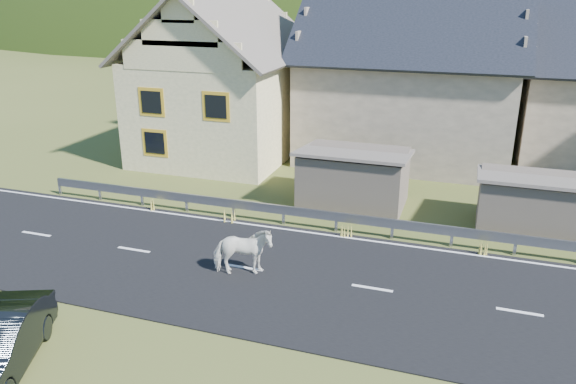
% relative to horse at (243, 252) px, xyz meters
% --- Properties ---
extents(ground, '(160.00, 160.00, 0.00)m').
position_rel_horse_xyz_m(ground, '(3.89, 0.39, -0.80)').
color(ground, '#374319').
rests_on(ground, ground).
extents(road, '(60.00, 7.00, 0.04)m').
position_rel_horse_xyz_m(road, '(3.89, 0.39, -0.78)').
color(road, black).
rests_on(road, ground).
extents(lane_markings, '(60.00, 6.60, 0.01)m').
position_rel_horse_xyz_m(lane_markings, '(3.89, 0.39, -0.75)').
color(lane_markings, silver).
rests_on(lane_markings, road).
extents(guardrail, '(28.10, 0.09, 0.75)m').
position_rel_horse_xyz_m(guardrail, '(3.89, 4.08, -0.23)').
color(guardrail, '#93969B').
rests_on(guardrail, ground).
extents(shed_left, '(4.30, 3.30, 2.40)m').
position_rel_horse_xyz_m(shed_left, '(1.89, 6.89, 0.30)').
color(shed_left, '#695C50').
rests_on(shed_left, ground).
extents(shed_right, '(3.80, 2.90, 2.20)m').
position_rel_horse_xyz_m(shed_right, '(8.39, 6.39, 0.20)').
color(shed_right, '#695C50').
rests_on(shed_right, ground).
extents(house_cream, '(7.80, 9.80, 8.30)m').
position_rel_horse_xyz_m(house_cream, '(-6.12, 12.39, 3.56)').
color(house_cream, '#FCEBAE').
rests_on(house_cream, ground).
extents(house_stone_a, '(10.80, 9.80, 8.90)m').
position_rel_horse_xyz_m(house_stone_a, '(2.89, 15.39, 3.84)').
color(house_stone_a, tan).
rests_on(house_stone_a, ground).
extents(mountain, '(440.00, 280.00, 260.00)m').
position_rel_horse_xyz_m(mountain, '(8.89, 180.39, -20.80)').
color(mountain, '#223C0F').
rests_on(mountain, ground).
extents(horse, '(1.41, 1.96, 1.51)m').
position_rel_horse_xyz_m(horse, '(0.00, 0.00, 0.00)').
color(horse, white).
rests_on(horse, road).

